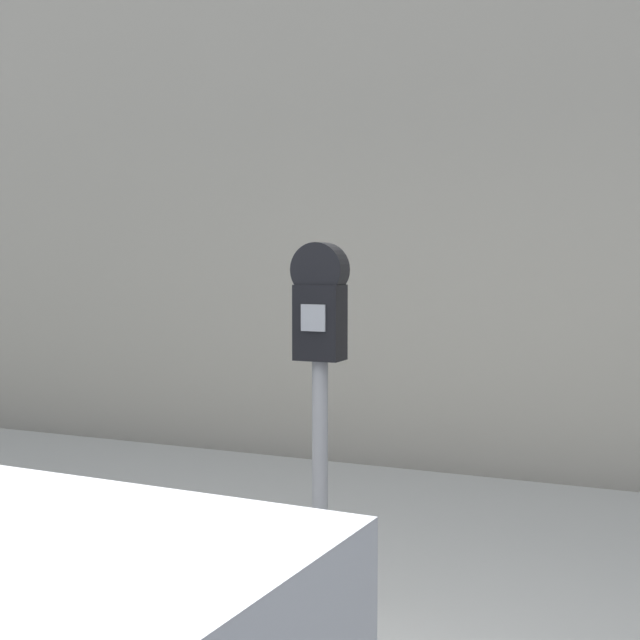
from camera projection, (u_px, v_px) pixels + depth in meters
The scene contains 3 objects.
sidewalk at pixel (402, 556), 4.31m from camera, with size 24.00×2.80×0.15m.
building_facade at pixel (502, 55), 5.99m from camera, with size 24.00×0.30×5.75m.
parking_meter at pixel (320, 350), 3.40m from camera, with size 0.21×0.13×1.43m.
Camera 1 is at (1.34, -1.82, 1.52)m, focal length 50.00 mm.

